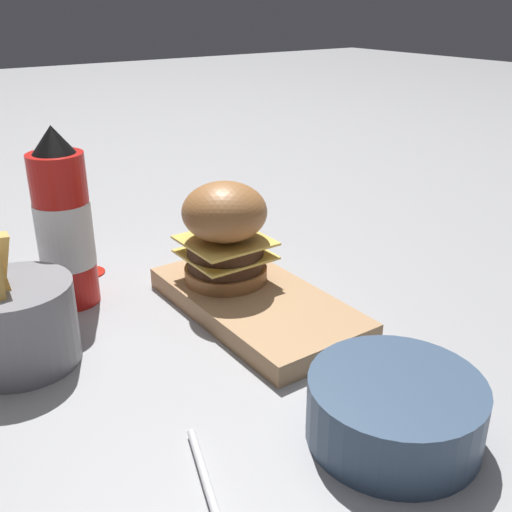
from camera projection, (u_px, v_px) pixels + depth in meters
ground_plane at (262, 322)px, 0.71m from camera, size 6.00×6.00×0.00m
serving_board at (256, 303)px, 0.72m from camera, size 0.28×0.14×0.03m
burger at (224, 232)px, 0.73m from camera, size 0.10×0.10×0.13m
ketchup_bottle at (64, 226)px, 0.72m from camera, size 0.07×0.07×0.22m
fries_basket at (18, 323)px, 0.61m from camera, size 0.12×0.12×0.15m
side_bowl at (395, 408)px, 0.51m from camera, size 0.15×0.15×0.06m
ketchup_puddle at (90, 272)px, 0.83m from camera, size 0.04×0.04×0.00m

